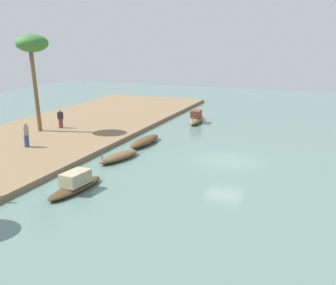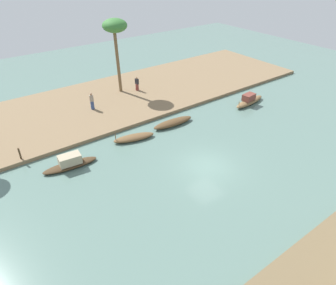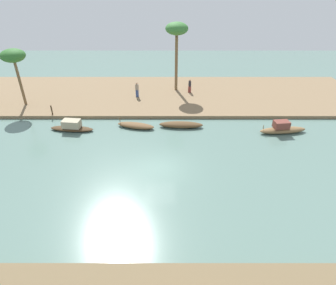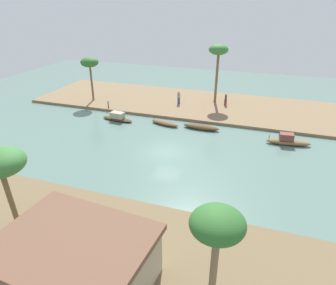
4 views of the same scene
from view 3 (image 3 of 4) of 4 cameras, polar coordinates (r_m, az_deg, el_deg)
river_water at (r=22.35m, az=-1.64°, el=-5.10°), size 77.62×77.62×0.00m
riverbank_left at (r=35.64m, az=-1.03°, el=9.46°), size 47.44×12.82×0.33m
sampan_midstream at (r=28.16m, az=-6.40°, el=3.37°), size 3.82×1.90×0.91m
sampan_near_left_bank at (r=28.90m, az=-18.52°, el=3.00°), size 4.26×1.51×1.08m
sampan_foreground at (r=29.03m, az=21.71°, el=2.54°), size 4.54×1.52×1.22m
sampan_upstream_small at (r=28.09m, az=2.60°, el=3.54°), size 4.31×1.28×0.53m
person_on_near_bank at (r=35.82m, az=4.32°, el=10.95°), size 0.42×0.47×1.60m
person_by_mooring at (r=34.47m, az=-6.15°, el=10.14°), size 0.48×0.48×1.75m
mooring_post at (r=32.19m, az=-22.05°, el=6.00°), size 0.14×0.14×0.99m
palm_tree_left_near at (r=35.22m, az=1.75°, el=21.17°), size 2.61×2.61×7.94m
palm_tree_left_far at (r=34.61m, az=-28.34°, el=14.71°), size 2.47×2.47×6.08m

